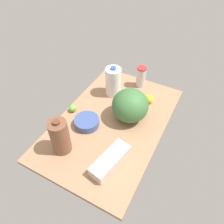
% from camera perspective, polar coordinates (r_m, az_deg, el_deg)
% --- Properties ---
extents(countertop, '(1.20, 0.76, 0.03)m').
position_cam_1_polar(countertop, '(1.67, 0.00, -2.76)').
color(countertop, '#9D7152').
rests_on(countertop, ground).
extents(watermelon, '(0.27, 0.27, 0.25)m').
position_cam_1_polar(watermelon, '(1.61, 4.75, 1.69)').
color(watermelon, '#396937').
rests_on(watermelon, countertop).
extents(tumbler_cup, '(0.08, 0.08, 0.19)m').
position_cam_1_polar(tumbler_cup, '(1.94, 7.56, 9.11)').
color(tumbler_cup, silver).
rests_on(tumbler_cup, countertop).
extents(mixing_bowl, '(0.18, 0.18, 0.06)m').
position_cam_1_polar(mixing_bowl, '(1.63, -6.60, -2.65)').
color(mixing_bowl, '#3B508D').
rests_on(mixing_bowl, countertop).
extents(chocolate_milk_jug, '(0.12, 0.12, 0.28)m').
position_cam_1_polar(chocolate_milk_jug, '(1.44, -13.43, -6.28)').
color(chocolate_milk_jug, brown).
rests_on(chocolate_milk_jug, countertop).
extents(milk_jug, '(0.13, 0.13, 0.26)m').
position_cam_1_polar(milk_jug, '(1.82, 0.33, 7.95)').
color(milk_jug, white).
rests_on(milk_jug, countertop).
extents(egg_carton, '(0.32, 0.16, 0.07)m').
position_cam_1_polar(egg_carton, '(1.41, -0.46, -12.52)').
color(egg_carton, beige).
rests_on(egg_carton, countertop).
extents(lime_loose, '(0.06, 0.06, 0.06)m').
position_cam_1_polar(lime_loose, '(1.75, -10.27, 0.92)').
color(lime_loose, '#69B33B').
rests_on(lime_loose, countertop).
extents(lemon_beside_bowl, '(0.07, 0.07, 0.07)m').
position_cam_1_polar(lemon_beside_bowl, '(1.81, 9.71, 3.37)').
color(lemon_beside_bowl, yellow).
rests_on(lemon_beside_bowl, countertop).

